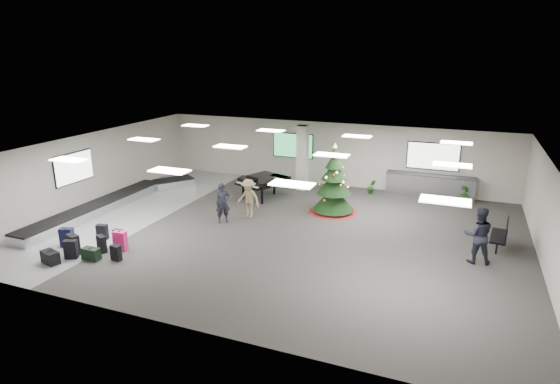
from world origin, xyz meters
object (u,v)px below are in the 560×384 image
at_px(pink_suitcase, 120,241).
at_px(potted_plant_left, 371,187).
at_px(service_counter, 430,186).
at_px(bench, 502,233).
at_px(christmas_tree, 334,189).
at_px(traveler_b, 249,198).
at_px(traveler_a, 223,203).
at_px(traveler_bench, 478,235).
at_px(baggage_carousel, 114,202).
at_px(grand_piano, 262,181).
at_px(potted_plant_right, 465,196).

relative_size(pink_suitcase, potted_plant_left, 1.00).
height_order(service_counter, bench, service_counter).
xyz_separation_m(christmas_tree, traveler_b, (-3.09, -1.91, -0.22)).
relative_size(service_counter, traveler_a, 2.48).
height_order(pink_suitcase, christmas_tree, christmas_tree).
bearing_deg(traveler_bench, baggage_carousel, -10.69).
relative_size(christmas_tree, bench, 1.91).
bearing_deg(traveler_b, pink_suitcase, -109.67).
bearing_deg(traveler_b, traveler_a, -114.73).
xyz_separation_m(service_counter, pink_suitcase, (-9.42, -10.39, -0.20)).
relative_size(traveler_a, traveler_bench, 0.86).
distance_m(bench, traveler_a, 10.36).
relative_size(christmas_tree, potted_plant_left, 4.25).
xyz_separation_m(grand_piano, bench, (10.12, -2.24, -0.29)).
relative_size(christmas_tree, traveler_bench, 1.59).
bearing_deg(service_counter, bench, -61.72).
relative_size(grand_piano, bench, 1.57).
bearing_deg(christmas_tree, service_counter, 45.96).
bearing_deg(christmas_tree, traveler_bench, -28.63).
height_order(pink_suitcase, grand_piano, grand_piano).
bearing_deg(service_counter, pink_suitcase, -132.19).
xyz_separation_m(baggage_carousel, traveler_b, (6.10, 1.06, 0.60)).
height_order(baggage_carousel, potted_plant_right, potted_plant_right).
bearing_deg(service_counter, christmas_tree, -134.04).
bearing_deg(traveler_a, christmas_tree, -1.70).
bearing_deg(christmas_tree, baggage_carousel, -162.14).
distance_m(service_counter, grand_piano, 7.89).
distance_m(bench, potted_plant_right, 4.97).
height_order(baggage_carousel, christmas_tree, christmas_tree).
bearing_deg(baggage_carousel, traveler_b, 9.82).
xyz_separation_m(traveler_b, traveler_bench, (8.76, -1.19, 0.13)).
xyz_separation_m(pink_suitcase, christmas_tree, (5.77, 6.62, 0.69)).
distance_m(service_counter, pink_suitcase, 14.03).
xyz_separation_m(service_counter, bench, (2.85, -5.30, 0.00)).
height_order(traveler_b, potted_plant_left, traveler_b).
bearing_deg(grand_piano, pink_suitcase, -85.23).
relative_size(baggage_carousel, potted_plant_left, 13.68).
relative_size(pink_suitcase, bench, 0.45).
relative_size(pink_suitcase, grand_piano, 0.29).
relative_size(grand_piano, potted_plant_left, 3.49).
height_order(traveler_a, traveler_b, traveler_a).
relative_size(service_counter, bench, 2.57).
bearing_deg(christmas_tree, grand_piano, 168.88).
relative_size(service_counter, grand_piano, 1.64).
xyz_separation_m(pink_suitcase, grand_piano, (2.15, 7.33, 0.49)).
bearing_deg(bench, traveler_bench, -112.63).
xyz_separation_m(bench, potted_plant_right, (-1.29, 4.79, -0.17)).
bearing_deg(pink_suitcase, traveler_a, 55.60).
bearing_deg(traveler_b, traveler_bench, 2.23).
xyz_separation_m(grand_piano, traveler_b, (0.53, -2.62, -0.02)).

